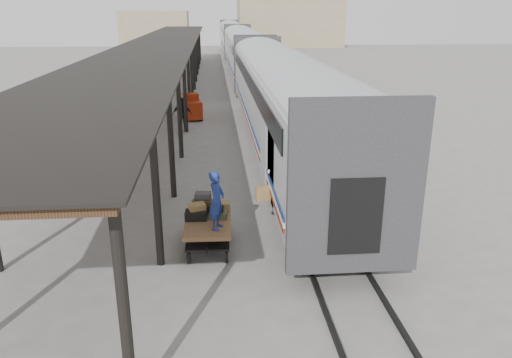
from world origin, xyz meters
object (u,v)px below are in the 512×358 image
object	(u,v)px
baggage_cart	(208,226)
porter	(217,200)
luggage_tug	(192,108)
pedestrian	(182,114)

from	to	relation	value
baggage_cart	porter	size ratio (longest dim) A/B	1.53
luggage_tug	porter	xyz separation A→B (m)	(1.33, -18.03, 0.97)
luggage_tug	porter	bearing A→B (deg)	-97.80
baggage_cart	pedestrian	xyz separation A→B (m)	(-1.46, 14.26, 0.28)
porter	pedestrian	xyz separation A→B (m)	(-1.71, 14.91, -0.73)
luggage_tug	baggage_cart	bearing A→B (deg)	-98.46
baggage_cart	porter	bearing A→B (deg)	-67.19
luggage_tug	pedestrian	xyz separation A→B (m)	(-0.39, -3.12, 0.24)
porter	pedestrian	size ratio (longest dim) A/B	0.86
baggage_cart	luggage_tug	distance (m)	17.42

